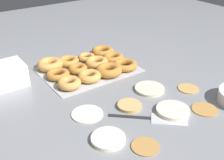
{
  "coord_description": "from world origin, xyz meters",
  "views": [
    {
      "loc": [
        0.54,
        0.71,
        0.57
      ],
      "look_at": [
        -0.01,
        -0.08,
        0.04
      ],
      "focal_mm": 45.0,
      "sensor_mm": 36.0,
      "label": 1
    }
  ],
  "objects_px": {
    "pancake_2": "(108,139)",
    "spatula": "(160,119)",
    "pancake_0": "(173,111)",
    "pancake_6": "(205,109)",
    "pancake_1": "(87,113)",
    "donut_tray": "(89,66)",
    "pancake_3": "(130,106)",
    "pancake_7": "(150,89)",
    "container_stack": "(6,75)",
    "pancake_5": "(145,146)",
    "pancake_4": "(188,88)"
  },
  "relations": [
    {
      "from": "pancake_2",
      "to": "spatula",
      "type": "height_order",
      "value": "pancake_2"
    },
    {
      "from": "pancake_0",
      "to": "pancake_6",
      "type": "height_order",
      "value": "pancake_0"
    },
    {
      "from": "pancake_0",
      "to": "pancake_1",
      "type": "xyz_separation_m",
      "value": [
        0.25,
        -0.16,
        -0.0
      ]
    },
    {
      "from": "donut_tray",
      "to": "pancake_3",
      "type": "bearing_deg",
      "value": 84.31
    },
    {
      "from": "pancake_2",
      "to": "pancake_7",
      "type": "height_order",
      "value": "pancake_2"
    },
    {
      "from": "pancake_2",
      "to": "spatula",
      "type": "xyz_separation_m",
      "value": [
        -0.2,
        0.01,
        -0.0
      ]
    },
    {
      "from": "donut_tray",
      "to": "spatula",
      "type": "xyz_separation_m",
      "value": [
        -0.01,
        0.46,
        -0.02
      ]
    },
    {
      "from": "container_stack",
      "to": "pancake_2",
      "type": "bearing_deg",
      "value": 105.54
    },
    {
      "from": "donut_tray",
      "to": "spatula",
      "type": "bearing_deg",
      "value": 90.71
    },
    {
      "from": "pancake_3",
      "to": "donut_tray",
      "type": "xyz_separation_m",
      "value": [
        -0.03,
        -0.34,
        0.01
      ]
    },
    {
      "from": "pancake_7",
      "to": "pancake_0",
      "type": "bearing_deg",
      "value": 77.49
    },
    {
      "from": "pancake_6",
      "to": "pancake_7",
      "type": "height_order",
      "value": "pancake_7"
    },
    {
      "from": "pancake_5",
      "to": "pancake_6",
      "type": "xyz_separation_m",
      "value": [
        -0.3,
        -0.02,
        -0.0
      ]
    },
    {
      "from": "pancake_0",
      "to": "pancake_3",
      "type": "xyz_separation_m",
      "value": [
        0.1,
        -0.11,
        -0.0
      ]
    },
    {
      "from": "pancake_1",
      "to": "donut_tray",
      "type": "xyz_separation_m",
      "value": [
        -0.18,
        -0.29,
        0.01
      ]
    },
    {
      "from": "pancake_0",
      "to": "pancake_7",
      "type": "distance_m",
      "value": 0.16
    },
    {
      "from": "pancake_1",
      "to": "container_stack",
      "type": "distance_m",
      "value": 0.4
    },
    {
      "from": "pancake_5",
      "to": "spatula",
      "type": "xyz_separation_m",
      "value": [
        -0.13,
        -0.07,
        -0.0
      ]
    },
    {
      "from": "pancake_5",
      "to": "container_stack",
      "type": "bearing_deg",
      "value": -70.27
    },
    {
      "from": "donut_tray",
      "to": "spatula",
      "type": "relative_size",
      "value": 1.85
    },
    {
      "from": "pancake_1",
      "to": "pancake_5",
      "type": "relative_size",
      "value": 1.31
    },
    {
      "from": "pancake_0",
      "to": "pancake_4",
      "type": "relative_size",
      "value": 1.42
    },
    {
      "from": "pancake_6",
      "to": "donut_tray",
      "type": "xyz_separation_m",
      "value": [
        0.17,
        -0.51,
        0.01
      ]
    },
    {
      "from": "pancake_0",
      "to": "pancake_6",
      "type": "xyz_separation_m",
      "value": [
        -0.1,
        0.05,
        -0.0
      ]
    },
    {
      "from": "donut_tray",
      "to": "container_stack",
      "type": "xyz_separation_m",
      "value": [
        0.34,
        -0.07,
        0.03
      ]
    },
    {
      "from": "pancake_3",
      "to": "pancake_6",
      "type": "distance_m",
      "value": 0.26
    },
    {
      "from": "pancake_1",
      "to": "pancake_7",
      "type": "xyz_separation_m",
      "value": [
        -0.29,
        -0.0,
        0.0
      ]
    },
    {
      "from": "pancake_3",
      "to": "container_stack",
      "type": "xyz_separation_m",
      "value": [
        0.31,
        -0.41,
        0.04
      ]
    },
    {
      "from": "pancake_3",
      "to": "pancake_7",
      "type": "height_order",
      "value": "same"
    },
    {
      "from": "pancake_4",
      "to": "pancake_6",
      "type": "bearing_deg",
      "value": 64.07
    },
    {
      "from": "pancake_5",
      "to": "pancake_6",
      "type": "distance_m",
      "value": 0.3
    },
    {
      "from": "pancake_4",
      "to": "pancake_6",
      "type": "xyz_separation_m",
      "value": [
        0.06,
        0.13,
        0.0
      ]
    },
    {
      "from": "pancake_2",
      "to": "container_stack",
      "type": "relative_size",
      "value": 0.72
    },
    {
      "from": "pancake_0",
      "to": "container_stack",
      "type": "bearing_deg",
      "value": -52.1
    },
    {
      "from": "pancake_7",
      "to": "spatula",
      "type": "bearing_deg",
      "value": 59.14
    },
    {
      "from": "pancake_0",
      "to": "donut_tray",
      "type": "relative_size",
      "value": 0.28
    },
    {
      "from": "pancake_2",
      "to": "pancake_4",
      "type": "relative_size",
      "value": 1.29
    },
    {
      "from": "pancake_1",
      "to": "container_stack",
      "type": "bearing_deg",
      "value": -66.41
    },
    {
      "from": "pancake_0",
      "to": "spatula",
      "type": "distance_m",
      "value": 0.06
    },
    {
      "from": "pancake_3",
      "to": "spatula",
      "type": "distance_m",
      "value": 0.12
    },
    {
      "from": "pancake_2",
      "to": "pancake_3",
      "type": "bearing_deg",
      "value": -147.44
    },
    {
      "from": "pancake_0",
      "to": "pancake_5",
      "type": "distance_m",
      "value": 0.21
    },
    {
      "from": "pancake_3",
      "to": "spatula",
      "type": "relative_size",
      "value": 0.39
    },
    {
      "from": "pancake_2",
      "to": "pancake_6",
      "type": "distance_m",
      "value": 0.37
    },
    {
      "from": "pancake_7",
      "to": "donut_tray",
      "type": "xyz_separation_m",
      "value": [
        0.1,
        -0.29,
        0.01
      ]
    },
    {
      "from": "donut_tray",
      "to": "pancake_5",
      "type": "bearing_deg",
      "value": 76.82
    },
    {
      "from": "donut_tray",
      "to": "spatula",
      "type": "height_order",
      "value": "donut_tray"
    },
    {
      "from": "pancake_3",
      "to": "spatula",
      "type": "height_order",
      "value": "pancake_3"
    },
    {
      "from": "pancake_6",
      "to": "pancake_4",
      "type": "bearing_deg",
      "value": -115.93
    },
    {
      "from": "pancake_4",
      "to": "pancake_7",
      "type": "xyz_separation_m",
      "value": [
        0.13,
        -0.08,
        0.0
      ]
    }
  ]
}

